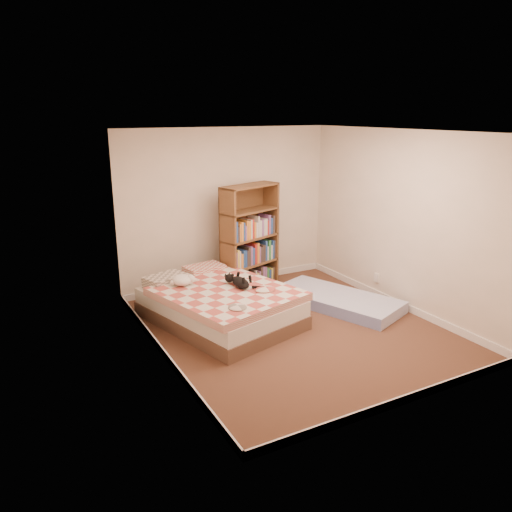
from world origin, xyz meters
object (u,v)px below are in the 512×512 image
floor_mattress (337,300)px  black_cat (240,282)px  bed (219,303)px  bookshelf (249,252)px  white_dog (183,280)px

floor_mattress → black_cat: black_cat is taller
bed → black_cat: 0.42m
bookshelf → black_cat: (-0.70, -1.07, -0.04)m
bed → white_dog: size_ratio=6.43×
bookshelf → floor_mattress: (0.78, -1.26, -0.51)m
bookshelf → black_cat: size_ratio=2.53×
bed → white_dog: 0.57m
bookshelf → white_dog: bearing=-172.6°
bookshelf → white_dog: size_ratio=4.59×
black_cat → bed: bearing=134.2°
bookshelf → white_dog: (-1.35, -0.67, -0.04)m
floor_mattress → white_dog: 2.27m
white_dog → bookshelf: bearing=5.9°
floor_mattress → bed: bearing=148.6°
bookshelf → white_dog: 1.51m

